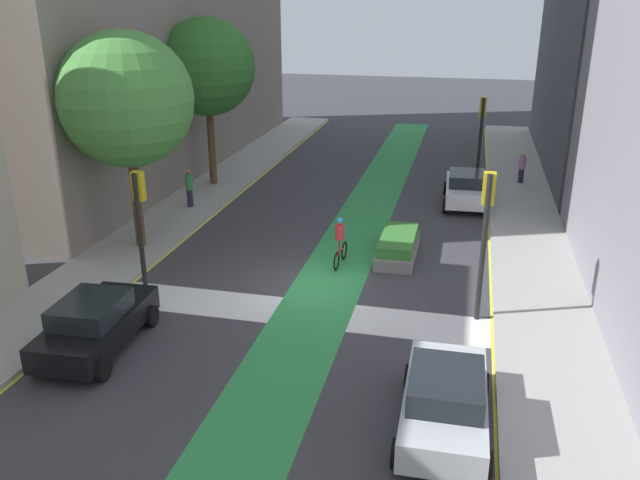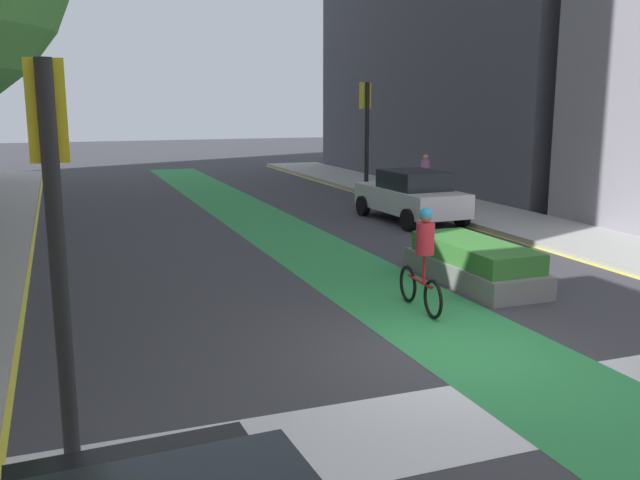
% 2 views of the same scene
% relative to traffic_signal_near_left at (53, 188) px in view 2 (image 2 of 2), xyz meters
% --- Properties ---
extents(ground_plane, '(120.00, 120.00, 0.00)m').
position_rel_traffic_signal_near_left_xyz_m(ground_plane, '(5.27, 1.47, -2.82)').
color(ground_plane, '#38383D').
extents(bike_lane_paint, '(2.40, 60.00, 0.01)m').
position_rel_traffic_signal_near_left_xyz_m(bike_lane_paint, '(5.84, 1.47, -2.82)').
color(bike_lane_paint, '#2D8C47').
rests_on(bike_lane_paint, ground_plane).
extents(crosswalk_band, '(12.00, 1.80, 0.01)m').
position_rel_traffic_signal_near_left_xyz_m(crosswalk_band, '(5.27, -0.53, -2.82)').
color(crosswalk_band, silver).
rests_on(crosswalk_band, ground_plane).
extents(curb_stripe_left, '(0.16, 60.00, 0.01)m').
position_rel_traffic_signal_near_left_xyz_m(curb_stripe_left, '(-0.73, 1.47, -2.82)').
color(curb_stripe_left, yellow).
rests_on(curb_stripe_left, ground_plane).
extents(traffic_signal_near_left, '(0.35, 0.52, 4.02)m').
position_rel_traffic_signal_near_left_xyz_m(traffic_signal_near_left, '(0.00, 0.00, 0.00)').
color(traffic_signal_near_left, black).
rests_on(traffic_signal_near_left, ground_plane).
extents(traffic_signal_far_right, '(0.35, 0.52, 4.32)m').
position_rel_traffic_signal_near_left_xyz_m(traffic_signal_far_right, '(10.69, 16.50, 0.20)').
color(traffic_signal_far_right, black).
rests_on(traffic_signal_far_right, ground_plane).
extents(car_white_right_far, '(2.15, 4.26, 1.57)m').
position_rel_traffic_signal_near_left_xyz_m(car_white_right_far, '(10.16, 11.88, -2.02)').
color(car_white_right_far, silver).
rests_on(car_white_right_far, ground_plane).
extents(cyclist_in_lane, '(0.32, 1.73, 1.86)m').
position_rel_traffic_signal_near_left_xyz_m(cyclist_in_lane, '(5.89, 3.42, -1.85)').
color(cyclist_in_lane, black).
rests_on(cyclist_in_lane, ground_plane).
extents(pedestrian_sidewalk_right_a, '(0.34, 0.34, 1.56)m').
position_rel_traffic_signal_near_left_xyz_m(pedestrian_sidewalk_right_a, '(12.88, 15.89, -1.89)').
color(pedestrian_sidewalk_right_a, '#262638').
rests_on(pedestrian_sidewalk_right_a, sidewalk_right).
extents(median_planter, '(1.38, 3.41, 0.85)m').
position_rel_traffic_signal_near_left_xyz_m(median_planter, '(7.84, 4.78, -2.42)').
color(median_planter, slate).
rests_on(median_planter, ground_plane).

